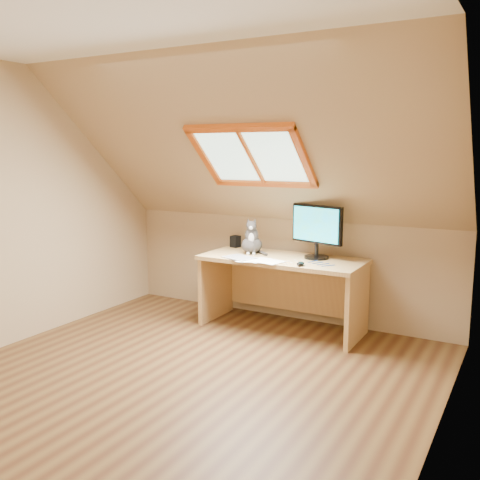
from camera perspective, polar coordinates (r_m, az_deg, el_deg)
The scene contains 10 objects.
ground at distance 4.10m, azimuth -5.88°, elevation -14.52°, with size 3.50×3.50×0.00m, color brown.
room_shell at distance 3.68m, azimuth -7.09°, elevation 5.76°, with size 3.52×3.52×2.41m.
desk at distance 5.08m, azimuth 4.82°, elevation -4.12°, with size 1.51×0.66×0.69m.
monitor at distance 4.91m, azimuth 8.19°, elevation 1.27°, with size 0.52×0.23×0.49m.
cat at distance 5.13m, azimuth 1.27°, elevation -0.07°, with size 0.26×0.28×0.35m.
desk_speaker at distance 5.47m, azimuth -0.50°, elevation -0.16°, with size 0.08×0.08×0.12m, color black.
graphics_tablet at distance 4.91m, azimuth -0.08°, elevation -1.90°, with size 0.28×0.20×0.01m, color #B2B2B7.
mouse at distance 4.63m, azimuth 6.46°, elevation -2.54°, with size 0.06×0.11×0.03m, color black.
papers at distance 4.80m, azimuth 1.76°, elevation -2.21°, with size 0.35×0.30×0.01m.
cables at distance 4.74m, azimuth 7.41°, elevation -2.42°, with size 0.51×0.26×0.01m.
Camera 1 is at (2.17, -3.05, 1.66)m, focal length 40.00 mm.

